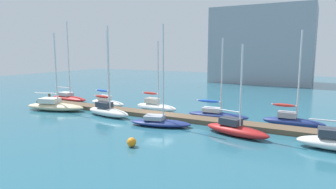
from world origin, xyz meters
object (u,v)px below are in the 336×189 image
Objects in this scene: sailboat_6 at (217,113)px; harbor_building_distant at (262,46)px; sailboat_3 at (108,110)px; mooring_buoy_orange at (132,142)px; sailboat_0 at (69,97)px; sailboat_8 at (292,120)px; sailboat_4 at (156,105)px; sailboat_7 at (236,129)px; sailboat_1 at (55,106)px; sailboat_2 at (107,101)px; sailboat_5 at (160,121)px.

harbor_building_distant is (-2.73, 36.25, 7.05)m from sailboat_6.
sailboat_3 is 10.08m from mooring_buoy_orange.
sailboat_0 is 27.14m from sailboat_8.
sailboat_3 is at bearing -118.67° from sailboat_4.
sailboat_8 is at bearing -75.30° from harbor_building_distant.
sailboat_0 reaches higher than sailboat_7.
mooring_buoy_orange is (4.67, -11.13, -0.29)m from sailboat_4.
sailboat_6 reaches higher than mooring_buoy_orange.
sailboat_6 is (16.97, 4.71, -0.05)m from sailboat_1.
sailboat_2 is 11.31m from sailboat_5.
sailboat_4 is 13.76m from sailboat_8.
sailboat_8 is at bearing 6.50° from sailboat_2.
sailboat_2 is 5.52m from sailboat_3.
sailboat_8 is at bearing 14.71° from sailboat_5.
sailboat_0 reaches higher than sailboat_8.
sailboat_0 is 20.42m from sailboat_6.
sailboat_1 is at bearing -169.02° from sailboat_8.
sailboat_2 is 1.26× the size of sailboat_7.
sailboat_2 is 1.07× the size of sailboat_8.
sailboat_1 is 1.02× the size of sailboat_8.
sailboat_6 is at bearing 77.69° from mooring_buoy_orange.
sailboat_0 is 6.87m from sailboat_2.
sailboat_5 is (3.58, -5.39, -0.17)m from sailboat_4.
sailboat_7 is at bearing -10.59° from sailboat_5.
sailboat_5 is at bearing -153.29° from sailboat_8.
sailboat_3 is 6.57m from sailboat_5.
sailboat_0 is at bearing 178.62° from sailboat_8.
sailboat_4 is 0.86× the size of sailboat_5.
sailboat_8 is 12.72× the size of mooring_buoy_orange.
harbor_building_distant reaches higher than sailboat_4.
sailboat_5 is at bearing -0.06° from sailboat_3.
sailboat_4 is (13.38, -0.21, 0.09)m from sailboat_0.
sailboat_4 is at bearing 4.14° from sailboat_0.
sailboat_3 is 10.81m from sailboat_6.
sailboat_7 is (6.63, 0.25, 0.10)m from sailboat_5.
sailboat_2 reaches higher than sailboat_8.
sailboat_2 reaches higher than sailboat_5.
sailboat_8 reaches higher than mooring_buoy_orange.
sailboat_4 is at bearing 8.67° from sailboat_2.
sailboat_7 is at bearing 47.25° from mooring_buoy_orange.
sailboat_6 is (13.56, 0.01, -0.09)m from sailboat_2.
sailboat_1 is 0.95× the size of sailboat_2.
sailboat_3 is 1.02× the size of sailboat_5.
mooring_buoy_orange is at bearing -36.81° from sailboat_1.
sailboat_6 is at bearing 3.60° from sailboat_0.
sailboat_1 is 0.96× the size of sailboat_5.
sailboat_5 is (16.96, -5.59, -0.08)m from sailboat_0.
harbor_building_distant is (-5.91, 41.09, 7.01)m from sailboat_7.
sailboat_2 is 13.56m from sailboat_6.
sailboat_4 is at bearing 167.38° from sailboat_7.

